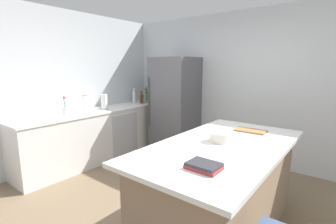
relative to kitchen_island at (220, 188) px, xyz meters
The scene contains 17 objects.
ground_plane 0.75m from the kitchen_island, 163.31° to the right, with size 7.20×7.20×0.00m, color #7A664C.
wall_rear 2.31m from the kitchen_island, 105.17° to the left, with size 6.00×0.10×2.60m, color silver.
wall_left 3.13m from the kitchen_island, behind, with size 0.10×6.00×2.60m, color silver.
counter_run_left 2.70m from the kitchen_island, 169.44° to the left, with size 0.65×2.90×0.91m.
kitchen_island is the anchor object (origin of this frame).
refrigerator 2.50m from the kitchen_island, 137.15° to the left, with size 0.78×0.75×1.84m.
sink_faucet 2.78m from the kitchen_island, behind, with size 0.15×0.05×0.30m.
flower_vase 2.73m from the kitchen_island, behind, with size 0.09×0.09×0.30m.
paper_towel_roll 2.74m from the kitchen_island, 166.74° to the left, with size 0.14×0.14×0.31m.
vinegar_bottle 3.30m from the kitchen_island, 145.86° to the left, with size 0.05×0.05×0.31m.
olive_oil_bottle 3.20m from the kitchen_island, 146.75° to the left, with size 0.06×0.06×0.28m.
gin_bottle 3.08m from the kitchen_island, 147.47° to the left, with size 0.06×0.06×0.30m.
syrup_bottle 3.05m from the kitchen_island, 149.04° to the left, with size 0.07×0.07×0.26m.
soda_bottle 3.12m from the kitchen_island, 151.65° to the left, with size 0.08×0.08×0.34m.
cookbook_stack 0.80m from the kitchen_island, 76.49° to the right, with size 0.24×0.18×0.05m.
mixing_bowl 0.52m from the kitchen_island, 135.45° to the left, with size 0.21×0.21×0.10m.
cutting_board 0.79m from the kitchen_island, 85.63° to the left, with size 0.35×0.21×0.02m.
Camera 1 is at (1.54, -1.93, 1.67)m, focal length 26.07 mm.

